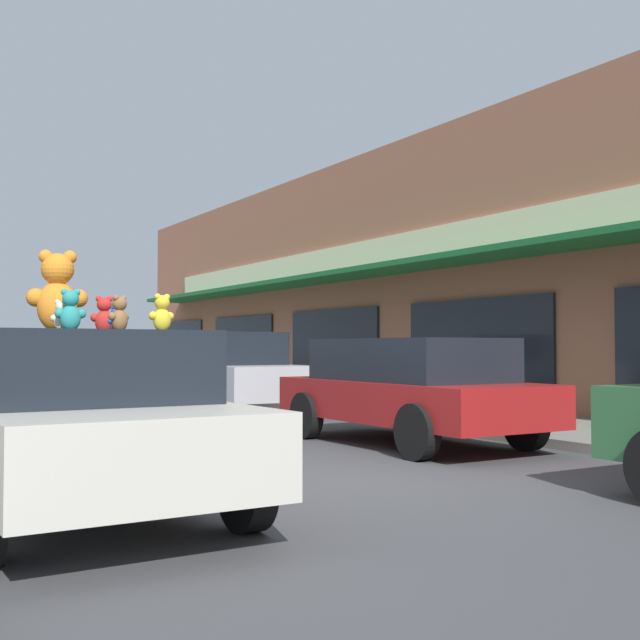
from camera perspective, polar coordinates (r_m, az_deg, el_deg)
The scene contains 12 objects.
ground_plane at distance 8.34m, azimuth 1.55°, elevation -11.49°, with size 260.00×260.00×0.00m, color #424244.
storefront_row at distance 24.48m, azimuth 19.55°, elevation 2.39°, with size 16.19×34.47×6.37m.
plush_art_car at distance 6.99m, azimuth -16.98°, elevation -6.60°, with size 2.11×4.26×1.51m.
teddy_bear_giant at distance 7.17m, azimuth -18.18°, elevation 1.87°, with size 0.53×0.35×0.70m.
teddy_bear_yellow at distance 6.95m, azimuth -11.18°, elevation 0.46°, with size 0.25×0.16×0.33m.
teddy_bear_cream at distance 6.91m, azimuth -17.88°, elevation 0.27°, with size 0.20×0.15×0.26m.
teddy_bear_blue at distance 7.36m, azimuth -14.28°, elevation 0.05°, with size 0.19×0.14×0.25m.
teddy_bear_red at distance 7.71m, azimuth -15.10°, elevation 0.33°, with size 0.26×0.19×0.35m.
teddy_bear_brown at distance 7.11m, azimuth -14.08°, elevation 0.40°, with size 0.24×0.20×0.32m.
teddy_bear_teal at distance 6.80m, azimuth -17.32°, elevation 0.63°, with size 0.26×0.17×0.34m.
parked_car_far_center at distance 11.51m, azimuth 6.36°, elevation -4.72°, with size 2.02×4.41×1.50m.
parked_car_far_right at distance 17.00m, azimuth -6.60°, elevation -3.65°, with size 2.03×4.78×1.69m.
Camera 1 is at (-4.37, -6.96, 1.39)m, focal length 45.00 mm.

